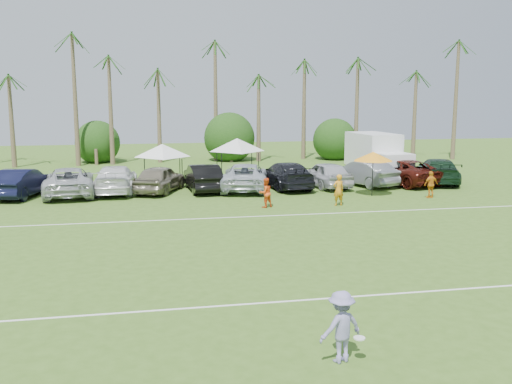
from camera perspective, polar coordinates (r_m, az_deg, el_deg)
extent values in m
plane|color=#3D631D|center=(15.03, -3.48, -14.07)|extent=(120.00, 120.00, 0.00)
cube|color=white|center=(16.86, -4.40, -11.35)|extent=(80.00, 0.10, 0.01)
cube|color=white|center=(28.35, -7.23, -2.73)|extent=(80.00, 0.10, 0.01)
cone|color=brown|center=(52.66, -22.47, 7.78)|extent=(0.44, 0.44, 10.00)
cone|color=brown|center=(52.03, -18.14, 8.57)|extent=(0.44, 0.44, 11.00)
cone|color=brown|center=(51.74, -13.62, 7.11)|extent=(0.44, 0.44, 8.00)
cone|color=brown|center=(51.70, -9.17, 7.80)|extent=(0.44, 0.44, 9.00)
cone|color=brown|center=(51.98, -4.72, 8.45)|extent=(0.44, 0.44, 10.00)
cone|color=brown|center=(52.56, -0.34, 9.04)|extent=(0.44, 0.44, 11.00)
cone|color=brown|center=(53.75, 4.95, 7.42)|extent=(0.44, 0.44, 8.00)
cone|color=brown|center=(55.32, 9.99, 7.89)|extent=(0.44, 0.44, 9.00)
cone|color=brown|center=(57.29, 14.73, 8.28)|extent=(0.44, 0.44, 10.00)
cone|color=brown|center=(59.12, 18.29, 8.63)|extent=(0.44, 0.44, 11.00)
cylinder|color=brown|center=(53.09, -15.59, 3.51)|extent=(0.30, 0.30, 1.40)
sphere|color=#173C10|center=(52.99, -15.64, 4.69)|extent=(4.00, 4.00, 4.00)
cylinder|color=brown|center=(53.48, -2.65, 3.89)|extent=(0.30, 0.30, 1.40)
sphere|color=#173C10|center=(53.38, -2.66, 5.07)|extent=(4.00, 4.00, 4.00)
cylinder|color=brown|center=(55.82, 7.59, 4.06)|extent=(0.30, 0.30, 1.40)
sphere|color=#173C10|center=(55.72, 7.61, 5.18)|extent=(4.00, 4.00, 4.00)
imported|color=orange|center=(31.86, 8.25, 0.20)|extent=(0.69, 0.50, 1.75)
imported|color=#F5571B|center=(31.01, 0.95, -0.08)|extent=(0.96, 0.86, 1.62)
imported|color=orange|center=(35.44, 17.09, 0.72)|extent=(1.01, 0.57, 1.62)
cube|color=white|center=(43.27, 11.61, 4.14)|extent=(2.85, 4.77, 2.49)
cube|color=white|center=(40.58, 13.61, 2.30)|extent=(2.43, 1.97, 2.09)
cube|color=black|center=(39.97, 14.11, 1.74)|extent=(2.31, 0.48, 1.00)
cube|color=#E5590C|center=(43.90, 13.05, 3.58)|extent=(0.14, 1.59, 0.90)
cylinder|color=black|center=(40.36, 12.20, 1.45)|extent=(0.37, 0.92, 0.90)
cylinder|color=black|center=(41.32, 14.65, 1.54)|extent=(0.37, 0.92, 0.90)
cylinder|color=black|center=(44.08, 9.68, 2.21)|extent=(0.37, 0.92, 0.90)
cylinder|color=black|center=(44.96, 11.98, 2.28)|extent=(0.37, 0.92, 0.90)
cylinder|color=black|center=(39.14, -11.07, 1.92)|extent=(0.06, 0.06, 1.81)
cylinder|color=black|center=(39.22, -7.40, 2.03)|extent=(0.06, 0.06, 1.81)
cylinder|color=black|center=(41.63, -11.08, 2.37)|extent=(0.06, 0.06, 1.81)
cylinder|color=black|center=(41.71, -7.62, 2.48)|extent=(0.06, 0.06, 1.81)
pyramid|color=white|center=(40.21, -9.36, 4.76)|extent=(3.91, 3.91, 0.90)
cylinder|color=black|center=(41.09, -3.45, 2.53)|extent=(0.06, 0.06, 1.94)
cylinder|color=black|center=(41.53, 0.26, 2.62)|extent=(0.06, 0.06, 1.94)
cylinder|color=black|center=(43.75, -3.92, 2.96)|extent=(0.06, 0.06, 1.94)
cylinder|color=black|center=(44.16, -0.43, 3.04)|extent=(0.06, 0.06, 1.94)
pyramid|color=white|center=(42.42, -1.90, 5.39)|extent=(4.19, 4.19, 0.97)
cylinder|color=black|center=(35.23, 11.58, 1.56)|extent=(0.05, 0.05, 2.42)
cone|color=orange|center=(35.08, 11.64, 3.52)|extent=(2.42, 2.42, 0.55)
imported|color=#8C85BD|center=(13.46, 8.50, -13.17)|extent=(1.22, 0.91, 1.68)
cylinder|color=white|center=(13.59, 10.30, -14.18)|extent=(0.27, 0.27, 0.03)
imported|color=black|center=(37.03, -22.38, 0.87)|extent=(3.00, 5.51, 1.72)
imported|color=#B6B9BC|center=(36.58, -18.19, 1.01)|extent=(3.38, 6.42, 1.72)
imported|color=white|center=(36.79, -13.88, 1.26)|extent=(2.71, 6.05, 1.72)
imported|color=gray|center=(36.43, -9.61, 1.33)|extent=(3.78, 5.45, 1.72)
imported|color=black|center=(36.58, -5.33, 1.45)|extent=(2.19, 5.34, 1.72)
imported|color=#B5BCC4|center=(36.80, -1.07, 1.54)|extent=(4.15, 6.67, 1.72)
imported|color=black|center=(37.59, 2.97, 1.70)|extent=(2.97, 6.14, 1.72)
imported|color=silver|center=(38.20, 7.01, 1.77)|extent=(2.60, 5.26, 1.72)
imported|color=gray|center=(39.27, 10.73, 1.89)|extent=(3.45, 5.54, 1.72)
imported|color=#4A140D|center=(40.46, 14.27, 1.98)|extent=(4.48, 6.75, 1.72)
imported|color=black|center=(41.67, 17.69, 2.04)|extent=(4.18, 6.39, 1.72)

